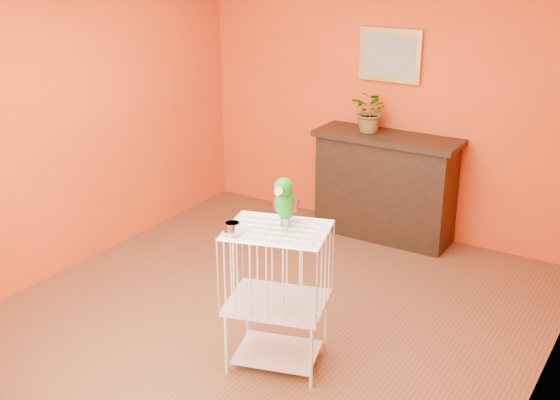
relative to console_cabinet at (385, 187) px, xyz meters
The scene contains 8 objects.
ground 2.08m from the console_cabinet, 93.13° to the right, with size 4.50×4.50×0.00m, color brown.
room_shell 2.27m from the console_cabinet, 93.13° to the right, with size 4.50×4.50×4.50m.
console_cabinet is the anchor object (origin of this frame).
potted_plant 0.70m from the console_cabinet, behind, with size 0.36×0.40×0.32m, color #26722D.
framed_picture 1.25m from the console_cabinet, 117.56° to the left, with size 0.62×0.04×0.50m.
birdcage 2.45m from the console_cabinet, 83.30° to the right, with size 0.77×0.67×1.01m.
feed_cup 2.70m from the console_cabinet, 88.22° to the right, with size 0.11×0.11×0.07m, color silver.
parrot 2.46m from the console_cabinet, 82.75° to the right, with size 0.18×0.31×0.35m.
Camera 1 is at (2.62, -3.99, 2.79)m, focal length 45.00 mm.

